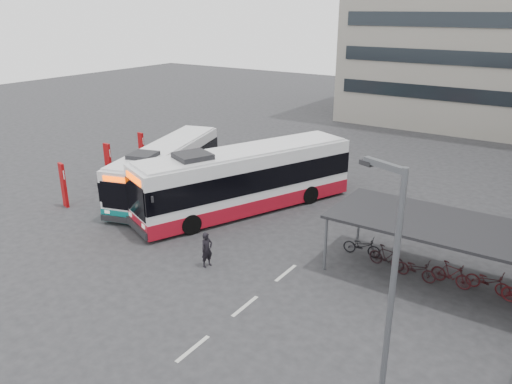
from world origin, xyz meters
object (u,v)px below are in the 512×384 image
Objects in this scene: bus_main at (246,180)px; lamp_post at (388,298)px; bus_teal at (167,169)px; pedestrian at (207,250)px.

lamp_post reaches higher than bus_main.
bus_teal is at bearing 169.28° from lamp_post.
pedestrian is 11.14m from lamp_post.
pedestrian is at bearing 174.08° from lamp_post.
bus_main is 5.53m from bus_teal.
bus_teal is 6.93× the size of pedestrian.
bus_teal is at bearing -153.62° from bus_main.
pedestrian is at bearing -46.70° from bus_main.
lamp_post reaches higher than bus_teal.
bus_main reaches higher than pedestrian.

